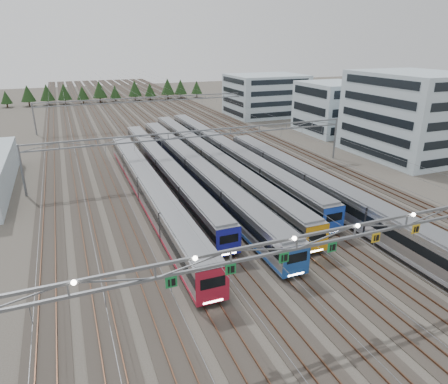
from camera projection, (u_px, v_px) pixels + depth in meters
name	position (u px, v px, depth m)	size (l,w,h in m)	color
ground	(345.00, 304.00, 35.69)	(400.00, 400.00, 0.00)	#47423A
track_bed	(138.00, 112.00, 121.86)	(54.00, 260.00, 5.42)	#2D2823
train_a	(149.00, 188.00, 57.05)	(3.11, 52.85, 4.05)	black
train_b	(164.00, 169.00, 66.39)	(2.89, 56.20, 3.76)	black
train_c	(194.00, 169.00, 66.19)	(2.99, 64.46, 3.89)	black
train_d	(209.00, 158.00, 72.19)	(2.92, 68.26, 3.80)	black
train_e	(228.00, 153.00, 75.45)	(3.02, 65.80, 3.94)	black
train_f	(313.00, 186.00, 58.13)	(3.14, 52.04, 4.10)	black
gantry_near	(355.00, 234.00, 33.05)	(56.36, 0.61, 8.08)	slate
gantry_mid	(200.00, 139.00, 68.10)	(56.36, 0.36, 8.00)	slate
gantry_far	(147.00, 103.00, 107.11)	(56.36, 0.36, 8.00)	slate
depot_bldg_south	(411.00, 115.00, 79.16)	(18.00, 22.00, 16.45)	#A7BBC8
depot_bldg_mid	(333.00, 108.00, 100.13)	(14.00, 16.00, 12.45)	#A7BBC8
depot_bldg_north	(266.00, 95.00, 124.01)	(22.00, 18.00, 12.33)	#A7BBC8
treeline	(100.00, 91.00, 150.11)	(81.20, 5.60, 7.02)	#332114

